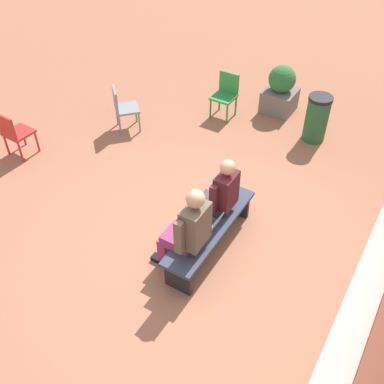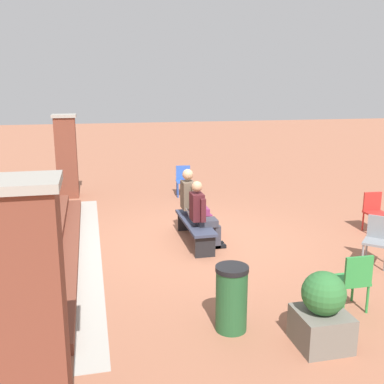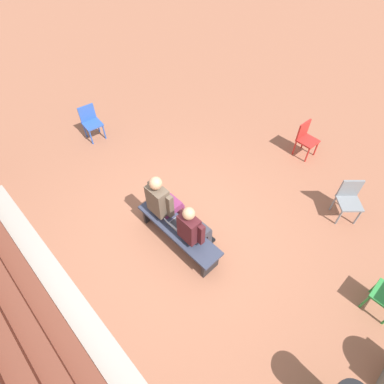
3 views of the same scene
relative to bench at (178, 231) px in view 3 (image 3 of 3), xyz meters
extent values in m
plane|color=#9E6047|center=(0.05, -0.12, -0.35)|extent=(60.00, 60.00, 0.00)
cube|color=#A8A399|center=(0.00, 2.04, -0.35)|extent=(7.65, 0.40, 0.01)
cube|color=brown|center=(0.00, 2.84, -0.28)|extent=(6.85, 1.20, 0.15)
cube|color=brown|center=(0.00, 2.99, -0.13)|extent=(6.85, 0.90, 0.15)
cube|color=brown|center=(0.00, 3.14, 0.02)|extent=(6.85, 0.60, 0.15)
cube|color=#33384C|center=(0.00, 0.00, 0.07)|extent=(1.80, 0.44, 0.05)
cube|color=black|center=(-0.80, 0.00, -0.15)|extent=(0.06, 0.37, 0.40)
cube|color=black|center=(0.80, 0.00, -0.15)|extent=(0.06, 0.37, 0.40)
cube|color=#383842|center=(-0.32, -0.16, 0.15)|extent=(0.31, 0.37, 0.13)
cube|color=#383842|center=(-0.40, -0.35, -0.13)|extent=(0.10, 0.11, 0.45)
cube|color=black|center=(-0.40, -0.40, -0.32)|extent=(0.10, 0.22, 0.06)
cube|color=#383842|center=(-0.24, -0.35, -0.13)|extent=(0.10, 0.11, 0.45)
cube|color=black|center=(-0.24, -0.40, -0.32)|extent=(0.10, 0.22, 0.06)
cube|color=#47191E|center=(-0.32, 0.04, 0.47)|extent=(0.35, 0.22, 0.52)
cube|color=navy|center=(-0.32, -0.08, 0.44)|extent=(0.05, 0.01, 0.31)
cube|color=#47191E|center=(-0.54, -0.03, 0.45)|extent=(0.08, 0.09, 0.44)
cube|color=#47191E|center=(-0.10, -0.03, 0.45)|extent=(0.08, 0.09, 0.44)
sphere|color=tan|center=(-0.32, 0.04, 0.86)|extent=(0.20, 0.20, 0.20)
cube|color=#7F2D5B|center=(0.46, -0.18, 0.16)|extent=(0.35, 0.41, 0.14)
cube|color=#7F2D5B|center=(0.37, -0.39, -0.13)|extent=(0.11, 0.12, 0.45)
cube|color=black|center=(0.37, -0.45, -0.32)|extent=(0.11, 0.24, 0.07)
cube|color=#7F2D5B|center=(0.56, -0.39, -0.13)|extent=(0.11, 0.12, 0.45)
cube|color=black|center=(0.56, -0.45, -0.32)|extent=(0.11, 0.24, 0.07)
cube|color=brown|center=(0.46, 0.04, 0.51)|extent=(0.39, 0.24, 0.57)
cube|color=brown|center=(0.22, -0.03, 0.49)|extent=(0.09, 0.10, 0.48)
cube|color=brown|center=(0.71, -0.03, 0.49)|extent=(0.09, 0.10, 0.48)
sphere|color=tan|center=(0.46, 0.04, 0.94)|extent=(0.22, 0.22, 0.22)
cube|color=#9EA0A5|center=(0.05, -0.04, 0.11)|extent=(0.32, 0.22, 0.02)
cube|color=#2D2D33|center=(0.05, -0.05, 0.12)|extent=(0.29, 0.15, 0.00)
cube|color=#9EA0A5|center=(0.05, 0.10, 0.21)|extent=(0.32, 0.07, 0.19)
cube|color=#33519E|center=(0.05, 0.09, 0.21)|extent=(0.28, 0.06, 0.17)
cube|color=#2D56B7|center=(3.84, -0.58, 0.07)|extent=(0.46, 0.46, 0.04)
cube|color=#2D56B7|center=(4.03, -0.60, 0.29)|extent=(0.08, 0.40, 0.40)
cylinder|color=#2D56B7|center=(3.68, -0.38, -0.15)|extent=(0.04, 0.04, 0.40)
cylinder|color=#2D56B7|center=(3.64, -0.74, -0.15)|extent=(0.04, 0.04, 0.40)
cylinder|color=#2D56B7|center=(4.04, -0.42, -0.15)|extent=(0.04, 0.04, 0.40)
cylinder|color=#2D56B7|center=(4.00, -0.78, -0.15)|extent=(0.04, 0.04, 0.40)
cylinder|color=#2D893D|center=(-2.93, -1.65, -0.15)|extent=(0.04, 0.04, 0.40)
cylinder|color=#2D893D|center=(-2.93, -1.29, -0.15)|extent=(0.04, 0.04, 0.40)
cube|color=red|center=(-0.24, -3.87, 0.07)|extent=(0.44, 0.44, 0.04)
cube|color=red|center=(-0.05, -3.88, 0.29)|extent=(0.06, 0.40, 0.40)
cylinder|color=red|center=(-0.41, -3.68, -0.15)|extent=(0.04, 0.04, 0.40)
cylinder|color=red|center=(-0.43, -4.04, -0.15)|extent=(0.04, 0.04, 0.40)
cylinder|color=red|center=(-0.05, -3.70, -0.15)|extent=(0.04, 0.04, 0.40)
cylinder|color=red|center=(-0.07, -4.06, -0.15)|extent=(0.04, 0.04, 0.40)
cube|color=gray|center=(-1.82, -2.78, 0.07)|extent=(0.59, 0.59, 0.04)
cube|color=gray|center=(-1.69, -2.91, 0.29)|extent=(0.30, 0.32, 0.40)
cylinder|color=gray|center=(-1.83, -2.53, -0.15)|extent=(0.04, 0.04, 0.40)
cylinder|color=gray|center=(-2.08, -2.79, -0.15)|extent=(0.04, 0.04, 0.40)
cylinder|color=gray|center=(-1.57, -2.77, -0.15)|extent=(0.04, 0.04, 0.40)
cylinder|color=gray|center=(-1.82, -3.04, -0.15)|extent=(0.04, 0.04, 0.40)
camera|label=1|loc=(3.68, 1.94, 4.32)|focal=42.00mm
camera|label=2|loc=(-8.23, 1.94, 2.69)|focal=42.00mm
camera|label=3|loc=(-2.38, 1.94, 4.49)|focal=28.00mm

